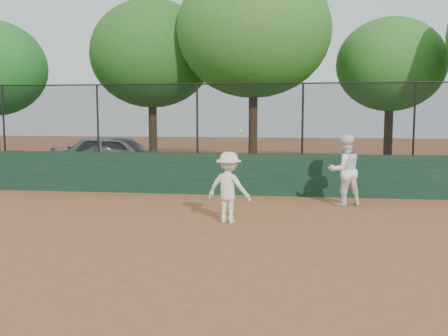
# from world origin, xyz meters

# --- Properties ---
(ground) EXTENTS (80.00, 80.00, 0.00)m
(ground) POSITION_xyz_m (0.00, 0.00, 0.00)
(ground) COLOR #9B5732
(ground) RESTS_ON ground
(back_wall) EXTENTS (26.00, 0.20, 1.20)m
(back_wall) POSITION_xyz_m (0.00, 6.00, 0.60)
(back_wall) COLOR #183623
(back_wall) RESTS_ON ground
(grass_strip) EXTENTS (36.00, 12.00, 0.01)m
(grass_strip) POSITION_xyz_m (0.00, 12.00, 0.00)
(grass_strip) COLOR #274916
(grass_strip) RESTS_ON ground
(parked_car) EXTENTS (4.71, 1.94, 1.60)m
(parked_car) POSITION_xyz_m (-3.99, 9.07, 0.80)
(parked_car) COLOR #A9ADB3
(parked_car) RESTS_ON ground
(player_second) EXTENTS (1.07, 0.97, 1.81)m
(player_second) POSITION_xyz_m (3.55, 4.73, 0.91)
(player_second) COLOR white
(player_second) RESTS_ON ground
(player_main) EXTENTS (1.12, 0.85, 2.03)m
(player_main) POSITION_xyz_m (0.88, 2.35, 0.77)
(player_main) COLOR #F1EECD
(player_main) RESTS_ON ground
(fence_assembly) EXTENTS (26.00, 0.06, 2.00)m
(fence_assembly) POSITION_xyz_m (-0.03, 6.00, 2.24)
(fence_assembly) COLOR black
(fence_assembly) RESTS_ON back_wall
(tree_1) EXTENTS (5.31, 4.82, 7.16)m
(tree_1) POSITION_xyz_m (-3.81, 12.95, 4.86)
(tree_1) COLOR #402C16
(tree_1) RESTS_ON ground
(tree_2) EXTENTS (6.04, 5.49, 8.16)m
(tree_2) POSITION_xyz_m (0.66, 11.68, 5.54)
(tree_2) COLOR #412A17
(tree_2) RESTS_ON ground
(tree_3) EXTENTS (4.42, 4.02, 6.23)m
(tree_3) POSITION_xyz_m (6.17, 13.28, 4.31)
(tree_3) COLOR #392513
(tree_3) RESTS_ON ground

